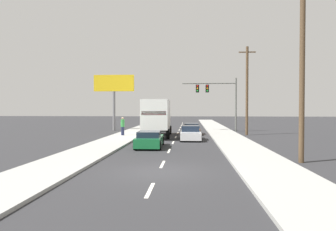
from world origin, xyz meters
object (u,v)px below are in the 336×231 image
Objects in this scene: car_orange at (191,129)px; utility_pole_near at (302,64)px; car_green at (150,140)px; car_white at (190,133)px; box_truck at (157,116)px; roadside_billboard at (114,89)px; traffic_signal_mast at (214,93)px; utility_pole_mid at (247,90)px; pedestrian_near_corner at (123,126)px.

utility_pole_near is at bearing -71.80° from car_orange.
car_white is (3.04, 5.53, 0.02)m from car_green.
roadside_billboard is (-6.68, 8.78, 3.30)m from box_truck.
utility_pole_mid is (3.21, -4.90, 0.07)m from traffic_signal_mast.
box_truck reaches higher than pedestrian_near_corner.
traffic_signal_mast is 12.99m from roadside_billboard.
car_green is 9.17m from pedestrian_near_corner.
car_orange is at bearing -26.79° from roadside_billboard.
traffic_signal_mast is 0.93× the size of roadside_billboard.
box_truck is 10.27m from utility_pole_mid.
car_orange is at bearing 88.94° from car_white.
car_orange is 2.53× the size of pedestrian_near_corner.
car_orange is at bearing 75.15° from car_green.
pedestrian_near_corner is at bearing -70.43° from roadside_billboard.
traffic_signal_mast reaches higher than car_orange.
utility_pole_near is (8.95, -5.70, 4.68)m from car_green.
car_orange is 6.54m from traffic_signal_mast.
car_green is 0.43× the size of utility_pole_mid.
utility_pole_near is at bearing -56.45° from box_truck.
car_white is 11.65m from traffic_signal_mast.
traffic_signal_mast is (2.79, 4.06, 4.30)m from car_orange.
traffic_signal_mast is (6.26, 7.72, 2.75)m from box_truck.
car_green is 6.31m from car_white.
utility_pole_mid is 5.14× the size of pedestrian_near_corner.
box_truck is 17.04m from utility_pole_near.
pedestrian_near_corner is at bearing 158.22° from car_white.
utility_pole_near reaches higher than utility_pole_mid.
box_truck is 3.72m from pedestrian_near_corner.
car_white is 2.31× the size of pedestrian_near_corner.
utility_pole_mid is (6.12, 5.54, 4.33)m from car_white.
utility_pole_near is (9.25, -13.95, 3.16)m from box_truck.
car_green is at bearing -129.61° from utility_pole_mid.
roadside_billboard is at bearing 159.73° from utility_pole_mid.
car_white is at bearing -105.58° from traffic_signal_mast.
roadside_billboard reaches higher than car_white.
traffic_signal_mast is 5.86m from utility_pole_mid.
box_truck is 1.96× the size of car_white.
utility_pole_mid is (9.16, 11.07, 4.35)m from car_green.
pedestrian_near_corner reaches higher than car_green.
car_white is at bearing -48.93° from roadside_billboard.
traffic_signal_mast reaches higher than car_green.
box_truck is at bearing 123.55° from utility_pole_near.
car_white is at bearing -91.06° from car_orange.
box_truck is 2.03× the size of car_green.
car_orange is 7.47m from utility_pole_mid.
car_orange is 7.93m from pedestrian_near_corner.
pedestrian_near_corner is at bearing -167.98° from utility_pole_mid.
pedestrian_near_corner is (-3.88, 8.29, 0.50)m from car_green.
utility_pole_near is 1.40× the size of roadside_billboard.
box_truck is 1.25× the size of traffic_signal_mast.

